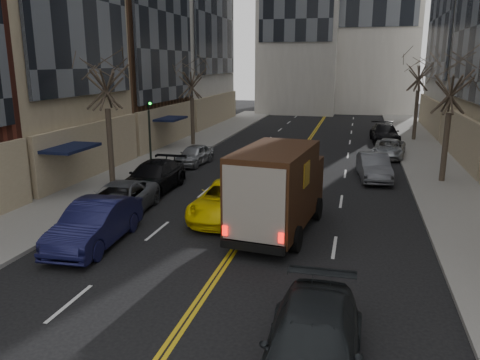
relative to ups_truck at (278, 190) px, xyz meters
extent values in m
cube|color=slate|center=(-10.20, 11.94, -1.68)|extent=(4.00, 66.00, 0.15)
cube|color=slate|center=(7.80, 11.94, -1.68)|extent=(4.00, 66.00, 0.15)
cube|color=black|center=(-11.20, 2.94, 0.65)|extent=(2.00, 3.00, 0.15)
cube|color=black|center=(-12.10, 2.94, -0.40)|extent=(0.20, 3.00, 2.50)
cube|color=black|center=(-11.20, 15.94, 0.65)|extent=(2.00, 3.00, 0.15)
cube|color=black|center=(-12.10, 15.94, -0.40)|extent=(0.20, 3.00, 2.50)
cylinder|color=#382D23|center=(-10.00, 4.94, 0.42)|extent=(0.30, 0.30, 4.05)
cylinder|color=#382D23|center=(-10.00, 17.94, 0.24)|extent=(0.30, 0.30, 3.69)
cylinder|color=#382D23|center=(7.60, 9.94, 0.29)|extent=(0.30, 0.30, 3.78)
cylinder|color=#382D23|center=(7.60, 24.94, 0.47)|extent=(0.30, 0.30, 4.14)
cylinder|color=black|center=(-8.60, 6.94, 0.30)|extent=(0.12, 0.12, 3.80)
imported|color=black|center=(-8.60, 6.94, 2.65)|extent=(0.15, 0.18, 0.90)
sphere|color=#0CE526|center=(-8.45, 6.84, 2.60)|extent=(0.14, 0.14, 0.14)
cube|color=black|center=(0.00, 0.00, -1.21)|extent=(2.87, 6.56, 0.30)
cube|color=black|center=(0.26, 2.32, -0.21)|extent=(2.51, 1.94, 2.09)
cube|color=black|center=(-0.06, -0.55, 0.24)|extent=(2.91, 5.10, 2.98)
cube|color=black|center=(-0.34, -3.05, -1.21)|extent=(2.29, 0.43, 0.30)
cube|color=red|center=(-1.33, -2.96, -0.76)|extent=(0.18, 0.08, 0.35)
cube|color=red|center=(0.65, -3.17, -0.76)|extent=(0.18, 0.08, 0.35)
cube|color=gold|center=(-1.26, -0.36, 0.83)|extent=(0.14, 0.89, 0.89)
cube|color=gold|center=(1.15, -0.63, 0.83)|extent=(0.14, 0.89, 0.89)
cylinder|color=black|center=(-0.94, 2.20, -1.28)|extent=(0.38, 0.98, 0.95)
cylinder|color=black|center=(1.39, 1.94, -1.28)|extent=(0.38, 0.98, 0.95)
cylinder|color=black|center=(-1.35, -1.55, -1.28)|extent=(0.38, 0.98, 0.95)
cylinder|color=black|center=(0.98, -1.81, -1.28)|extent=(0.38, 0.98, 0.95)
imported|color=black|center=(2.21, -8.62, -1.01)|extent=(2.09, 5.11, 1.48)
cube|color=black|center=(2.21, -7.88, -0.41)|extent=(0.13, 0.04, 0.09)
cube|color=blue|center=(2.21, -7.91, -0.41)|extent=(0.10, 0.01, 0.06)
imported|color=yellow|center=(-2.45, 1.37, -1.00)|extent=(2.56, 5.45, 1.51)
imported|color=black|center=(-1.88, 1.09, -0.88)|extent=(0.53, 0.71, 1.75)
imported|color=#111237|center=(-6.30, -2.94, -0.94)|extent=(2.03, 5.06, 1.64)
imported|color=#53555B|center=(-7.14, 0.37, -1.05)|extent=(2.79, 5.26, 1.41)
imported|color=black|center=(-7.34, 4.43, -0.99)|extent=(2.15, 5.29, 1.54)
imported|color=#9FA2A7|center=(-7.50, 11.23, -1.10)|extent=(1.88, 3.96, 1.31)
imported|color=#4C4D53|center=(3.90, 9.92, -1.01)|extent=(2.06, 4.65, 1.48)
imported|color=#ABAFB3|center=(5.10, 16.88, -1.12)|extent=(2.66, 4.80, 1.27)
imported|color=black|center=(5.10, 23.50, -0.98)|extent=(2.50, 5.47, 1.55)
camera|label=1|loc=(2.86, -17.42, 4.82)|focal=35.00mm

